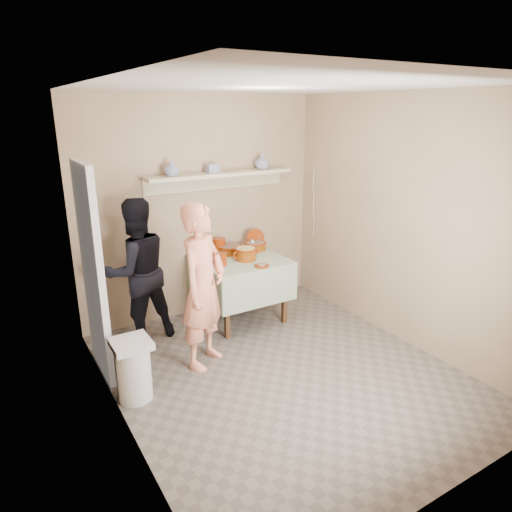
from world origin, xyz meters
TOP-DOWN VIEW (x-y plane):
  - ground at (0.00, 0.00)m, footprint 3.50×3.50m
  - tile_panel at (-1.46, 0.95)m, footprint 0.06×0.70m
  - plate_stack_a at (-0.09, 1.56)m, footprint 0.14×0.14m
  - plate_stack_b at (0.13, 1.58)m, footprint 0.15×0.15m
  - bowl_stack at (-0.06, 1.17)m, footprint 0.14×0.14m
  - empty_bowl at (-0.04, 1.34)m, footprint 0.15×0.15m
  - propped_lid at (0.63, 1.55)m, footprint 0.25×0.11m
  - vase_right at (0.76, 1.62)m, footprint 0.23×0.23m
  - vase_left at (-0.40, 1.61)m, footprint 0.23×0.23m
  - ceramic_box at (0.10, 1.64)m, footprint 0.15×0.11m
  - person_cook at (-0.55, 0.57)m, footprint 0.71×0.66m
  - person_helper at (-0.93, 1.41)m, footprint 0.82×0.66m
  - room_shell at (0.00, 0.00)m, footprint 3.04×3.54m
  - serving_table at (0.25, 1.28)m, footprint 0.97×0.97m
  - cazuela_meat_a at (0.24, 1.51)m, footprint 0.30×0.30m
  - cazuela_meat_b at (0.58, 1.47)m, footprint 0.28×0.28m
  - ladle at (0.54, 1.48)m, footprint 0.08×0.26m
  - cazuela_rice at (0.28, 1.19)m, footprint 0.33×0.25m
  - front_plate at (0.31, 0.89)m, footprint 0.16×0.16m
  - wall_shelf at (0.20, 1.65)m, footprint 1.80×0.25m
  - trash_bin at (-1.33, 0.34)m, footprint 0.32×0.32m
  - electrical_cord at (1.47, 1.48)m, footprint 0.01×0.05m

SIDE VIEW (x-z plane):
  - ground at x=0.00m, z-range 0.00..0.00m
  - trash_bin at x=-1.33m, z-range 0.00..0.56m
  - serving_table at x=0.25m, z-range 0.26..1.02m
  - front_plate at x=0.31m, z-range 0.76..0.78m
  - person_helper at x=-0.93m, z-range 0.00..1.57m
  - empty_bowl at x=-0.04m, z-range 0.76..0.81m
  - person_cook at x=-0.55m, z-range 0.00..1.62m
  - cazuela_meat_a at x=0.24m, z-range 0.77..0.87m
  - cazuela_meat_b at x=0.58m, z-range 0.77..0.87m
  - bowl_stack at x=-0.06m, z-range 0.76..0.90m
  - cazuela_rice at x=0.28m, z-range 0.77..0.92m
  - plate_stack_a at x=-0.09m, z-range 0.76..0.94m
  - plate_stack_b at x=0.13m, z-range 0.76..0.95m
  - ladle at x=0.54m, z-range 0.78..0.97m
  - propped_lid at x=0.63m, z-range 0.76..1.00m
  - tile_panel at x=-1.46m, z-range 0.00..2.00m
  - electrical_cord at x=1.47m, z-range 0.80..1.70m
  - room_shell at x=0.00m, z-range 0.30..2.92m
  - wall_shelf at x=0.20m, z-range 1.57..1.78m
  - ceramic_box at x=0.10m, z-range 1.72..1.82m
  - vase_left at x=-0.40m, z-range 1.72..1.89m
  - vase_right at x=0.76m, z-range 1.72..1.91m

